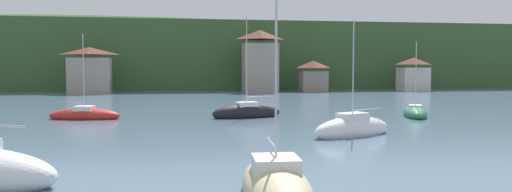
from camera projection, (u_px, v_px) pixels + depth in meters
wooded_hillside at (142, 62)px, 112.34m from camera, size 352.00×47.53×24.52m
shore_building_west at (90, 71)px, 78.99m from camera, size 7.10×3.72×7.75m
shore_building_westcentral at (260, 62)px, 84.17m from camera, size 6.25×5.01×10.99m
shore_building_central at (313, 77)px, 85.38m from camera, size 4.79×3.96×5.57m
shore_building_eastcentral at (413, 75)px, 88.43m from camera, size 5.36×3.87×6.18m
sailboat_near_1 at (276, 185)px, 16.21m from camera, size 2.63×7.00×8.82m
sailboat_far_2 at (415, 113)px, 42.58m from camera, size 3.93×6.16×7.08m
sailboat_far_4 at (85, 115)px, 40.56m from camera, size 6.30×2.92×7.61m
sailboat_mid_7 at (352, 129)px, 30.73m from camera, size 6.46×4.24×7.93m
sailboat_far_9 at (247, 113)px, 41.83m from camera, size 6.61×3.31×9.45m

